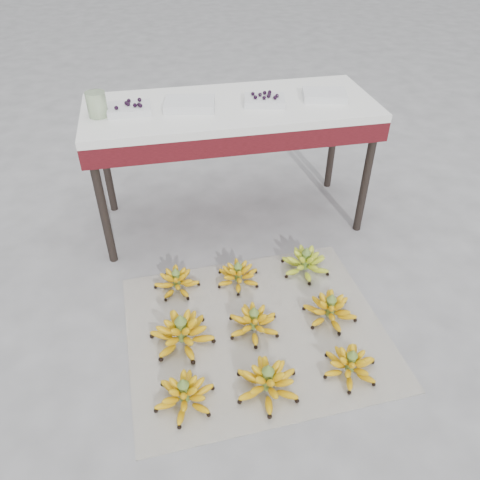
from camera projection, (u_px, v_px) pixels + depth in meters
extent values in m
plane|color=slate|center=(274.00, 337.00, 2.29)|extent=(60.00, 60.00, 0.00)
cube|color=white|center=(256.00, 330.00, 2.32)|extent=(1.29, 1.10, 0.01)
ellipsoid|color=yellow|center=(185.00, 396.00, 1.98)|extent=(0.27, 0.27, 0.08)
ellipsoid|color=yellow|center=(184.00, 392.00, 1.96)|extent=(0.19, 0.19, 0.06)
ellipsoid|color=yellow|center=(183.00, 387.00, 1.94)|extent=(0.13, 0.13, 0.05)
cylinder|color=#56722C|center=(184.00, 392.00, 1.96)|extent=(0.04, 0.04, 0.11)
cone|color=#56722C|center=(183.00, 382.00, 1.92)|extent=(0.05, 0.05, 0.04)
ellipsoid|color=yellow|center=(267.00, 384.00, 2.02)|extent=(0.34, 0.34, 0.08)
ellipsoid|color=yellow|center=(268.00, 379.00, 2.00)|extent=(0.24, 0.24, 0.06)
ellipsoid|color=yellow|center=(268.00, 374.00, 1.98)|extent=(0.16, 0.16, 0.05)
cylinder|color=#56722C|center=(268.00, 379.00, 2.00)|extent=(0.05, 0.05, 0.12)
cone|color=#56722C|center=(268.00, 368.00, 1.96)|extent=(0.06, 0.06, 0.04)
ellipsoid|color=yellow|center=(350.00, 367.00, 2.10)|extent=(0.31, 0.31, 0.07)
ellipsoid|color=yellow|center=(351.00, 362.00, 2.08)|extent=(0.22, 0.22, 0.06)
ellipsoid|color=yellow|center=(352.00, 358.00, 2.06)|extent=(0.14, 0.14, 0.05)
cylinder|color=#56722C|center=(351.00, 362.00, 2.08)|extent=(0.04, 0.04, 0.10)
cone|color=#56722C|center=(353.00, 353.00, 2.04)|extent=(0.05, 0.05, 0.04)
ellipsoid|color=yellow|center=(182.00, 335.00, 2.24)|extent=(0.39, 0.39, 0.09)
ellipsoid|color=yellow|center=(182.00, 330.00, 2.21)|extent=(0.27, 0.27, 0.07)
ellipsoid|color=yellow|center=(181.00, 324.00, 2.19)|extent=(0.18, 0.18, 0.06)
cylinder|color=#56722C|center=(182.00, 330.00, 2.21)|extent=(0.05, 0.05, 0.13)
cone|color=#56722C|center=(180.00, 318.00, 2.16)|extent=(0.06, 0.06, 0.05)
ellipsoid|color=yellow|center=(254.00, 324.00, 2.30)|extent=(0.33, 0.33, 0.08)
ellipsoid|color=yellow|center=(254.00, 319.00, 2.28)|extent=(0.23, 0.23, 0.06)
ellipsoid|color=yellow|center=(254.00, 315.00, 2.26)|extent=(0.15, 0.15, 0.05)
cylinder|color=#56722C|center=(254.00, 319.00, 2.28)|extent=(0.04, 0.04, 0.10)
cone|color=#56722C|center=(254.00, 310.00, 2.24)|extent=(0.05, 0.05, 0.04)
ellipsoid|color=yellow|center=(330.00, 311.00, 2.37)|extent=(0.30, 0.30, 0.08)
ellipsoid|color=yellow|center=(330.00, 307.00, 2.34)|extent=(0.21, 0.21, 0.06)
ellipsoid|color=yellow|center=(331.00, 302.00, 2.32)|extent=(0.14, 0.14, 0.05)
cylinder|color=#56722C|center=(330.00, 307.00, 2.34)|extent=(0.04, 0.04, 0.11)
cone|color=#56722C|center=(332.00, 297.00, 2.30)|extent=(0.05, 0.05, 0.04)
ellipsoid|color=yellow|center=(177.00, 283.00, 2.54)|extent=(0.32, 0.32, 0.07)
ellipsoid|color=yellow|center=(176.00, 279.00, 2.52)|extent=(0.22, 0.22, 0.05)
ellipsoid|color=yellow|center=(176.00, 275.00, 2.50)|extent=(0.15, 0.15, 0.04)
cylinder|color=#56722C|center=(176.00, 279.00, 2.52)|extent=(0.04, 0.04, 0.10)
cone|color=#56722C|center=(175.00, 270.00, 2.48)|extent=(0.05, 0.05, 0.04)
ellipsoid|color=yellow|center=(238.00, 277.00, 2.58)|extent=(0.26, 0.26, 0.07)
ellipsoid|color=yellow|center=(238.00, 273.00, 2.56)|extent=(0.18, 0.18, 0.05)
ellipsoid|color=yellow|center=(238.00, 269.00, 2.54)|extent=(0.12, 0.12, 0.04)
cylinder|color=#56722C|center=(238.00, 273.00, 2.56)|extent=(0.04, 0.04, 0.10)
cone|color=#56722C|center=(238.00, 264.00, 2.52)|extent=(0.05, 0.05, 0.04)
ellipsoid|color=olive|center=(305.00, 265.00, 2.65)|extent=(0.35, 0.35, 0.08)
ellipsoid|color=olive|center=(306.00, 260.00, 2.63)|extent=(0.25, 0.25, 0.06)
ellipsoid|color=olive|center=(306.00, 255.00, 2.61)|extent=(0.16, 0.16, 0.05)
cylinder|color=#56722C|center=(306.00, 260.00, 2.63)|extent=(0.04, 0.04, 0.11)
cone|color=#56722C|center=(307.00, 250.00, 2.58)|extent=(0.05, 0.05, 0.04)
cylinder|color=black|center=(103.00, 207.00, 2.53)|extent=(0.05, 0.05, 0.74)
cylinder|color=black|center=(366.00, 179.00, 2.77)|extent=(0.05, 0.05, 0.74)
cylinder|color=black|center=(105.00, 160.00, 2.95)|extent=(0.05, 0.05, 0.74)
cylinder|color=black|center=(333.00, 139.00, 3.19)|extent=(0.05, 0.05, 0.74)
cube|color=#581018|center=(231.00, 120.00, 2.67)|extent=(1.63, 0.65, 0.11)
cube|color=silver|center=(231.00, 108.00, 2.62)|extent=(1.63, 0.65, 0.04)
cube|color=silver|center=(129.00, 109.00, 2.50)|extent=(0.23, 0.17, 0.04)
sphere|color=black|center=(126.00, 103.00, 2.49)|extent=(0.02, 0.02, 0.02)
sphere|color=black|center=(135.00, 105.00, 2.47)|extent=(0.02, 0.02, 0.02)
sphere|color=black|center=(139.00, 100.00, 2.53)|extent=(0.02, 0.02, 0.02)
sphere|color=black|center=(116.00, 108.00, 2.44)|extent=(0.02, 0.02, 0.02)
sphere|color=black|center=(129.00, 101.00, 2.52)|extent=(0.02, 0.02, 0.02)
sphere|color=black|center=(140.00, 106.00, 2.46)|extent=(0.02, 0.02, 0.02)
sphere|color=black|center=(128.00, 104.00, 2.48)|extent=(0.02, 0.02, 0.02)
sphere|color=black|center=(139.00, 105.00, 2.47)|extent=(0.02, 0.02, 0.02)
cube|color=silver|center=(190.00, 104.00, 2.55)|extent=(0.30, 0.24, 0.04)
cube|color=silver|center=(265.00, 101.00, 2.60)|extent=(0.25, 0.20, 0.04)
sphere|color=black|center=(277.00, 96.00, 2.58)|extent=(0.02, 0.02, 0.02)
sphere|color=black|center=(269.00, 94.00, 2.59)|extent=(0.02, 0.02, 0.02)
sphere|color=black|center=(253.00, 94.00, 2.60)|extent=(0.02, 0.02, 0.02)
sphere|color=black|center=(275.00, 98.00, 2.56)|extent=(0.02, 0.02, 0.02)
sphere|color=black|center=(260.00, 95.00, 2.59)|extent=(0.02, 0.02, 0.02)
sphere|color=black|center=(269.00, 96.00, 2.58)|extent=(0.02, 0.02, 0.02)
sphere|color=black|center=(264.00, 98.00, 2.55)|extent=(0.02, 0.02, 0.02)
sphere|color=black|center=(255.00, 97.00, 2.56)|extent=(0.02, 0.02, 0.02)
sphere|color=black|center=(265.00, 93.00, 2.61)|extent=(0.02, 0.02, 0.02)
sphere|color=black|center=(270.00, 92.00, 2.62)|extent=(0.02, 0.02, 0.02)
cube|color=silver|center=(324.00, 95.00, 2.66)|extent=(0.27, 0.22, 0.04)
cylinder|color=beige|center=(97.00, 104.00, 2.43)|extent=(0.11, 0.11, 0.13)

